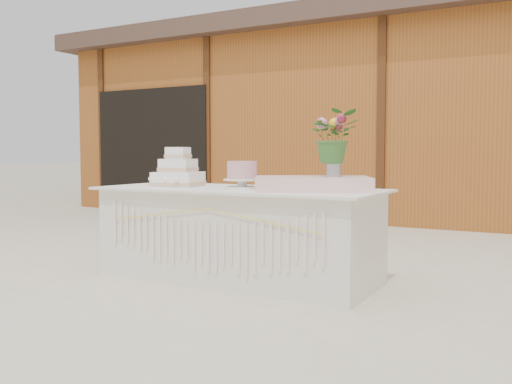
# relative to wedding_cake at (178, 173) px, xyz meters

# --- Properties ---
(ground) EXTENTS (80.00, 80.00, 0.00)m
(ground) POSITION_rel_wedding_cake_xyz_m (0.60, 0.02, -0.89)
(ground) COLOR beige
(ground) RESTS_ON ground
(barn) EXTENTS (12.60, 4.60, 3.30)m
(barn) POSITION_rel_wedding_cake_xyz_m (0.59, 6.02, 0.79)
(barn) COLOR brown
(barn) RESTS_ON ground
(cake_table) EXTENTS (2.40, 1.00, 0.77)m
(cake_table) POSITION_rel_wedding_cake_xyz_m (0.60, 0.02, -0.50)
(cake_table) COLOR silver
(cake_table) RESTS_ON ground
(wedding_cake) EXTENTS (0.45, 0.45, 0.34)m
(wedding_cake) POSITION_rel_wedding_cake_xyz_m (0.00, 0.00, 0.00)
(wedding_cake) COLOR white
(wedding_cake) RESTS_ON cake_table
(pink_cake_stand) EXTENTS (0.31, 0.31, 0.23)m
(pink_cake_stand) POSITION_rel_wedding_cake_xyz_m (0.64, 0.01, 0.01)
(pink_cake_stand) COLOR white
(pink_cake_stand) RESTS_ON cake_table
(satin_runner) EXTENTS (1.01, 0.85, 0.11)m
(satin_runner) POSITION_rel_wedding_cake_xyz_m (1.27, 0.02, -0.06)
(satin_runner) COLOR beige
(satin_runner) RESTS_ON cake_table
(flower_vase) EXTENTS (0.11, 0.11, 0.15)m
(flower_vase) POSITION_rel_wedding_cake_xyz_m (1.43, 0.07, 0.07)
(flower_vase) COLOR #AFAFB4
(flower_vase) RESTS_ON satin_runner
(bouquet) EXTENTS (0.48, 0.45, 0.41)m
(bouquet) POSITION_rel_wedding_cake_xyz_m (1.43, 0.07, 0.35)
(bouquet) COLOR #336127
(bouquet) RESTS_ON flower_vase
(loose_flowers) EXTENTS (0.23, 0.33, 0.02)m
(loose_flowers) POSITION_rel_wedding_cake_xyz_m (-0.37, 0.10, -0.11)
(loose_flowers) COLOR #CE7E9B
(loose_flowers) RESTS_ON cake_table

